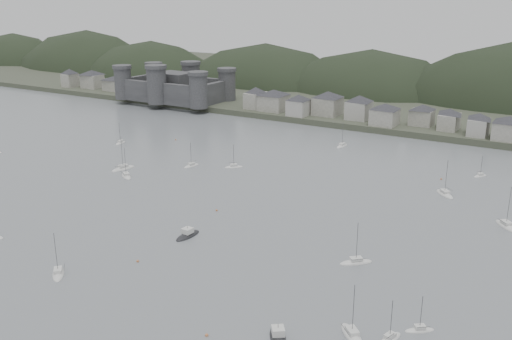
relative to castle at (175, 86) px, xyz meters
The scene contains 10 objects.
ground 216.45m from the castle, 56.28° to the right, with size 900.00×900.00×0.00m, color slate.
far_shore_land 166.61m from the castle, 43.83° to the left, with size 900.00×250.00×3.00m, color #383D2D.
forested_ridge 155.26m from the castle, 35.67° to the left, with size 851.55×103.94×102.57m.
castle is the anchor object (origin of this frame).
waterfront_town 170.64m from the castle, ahead, with size 451.48×28.46×12.92m.
sailboat_lead 191.25m from the castle, 16.10° to the right, with size 4.85×6.05×8.21m.
moored_fleet 169.19m from the castle, 49.40° to the right, with size 241.29×173.45×13.70m.
motor_launch_near 246.79m from the castle, 46.50° to the right, with size 7.52×8.61×4.01m.
motor_launch_far 195.77m from the castle, 50.05° to the right, with size 3.70×8.98×4.09m.
mooring_buoys 168.13m from the castle, 49.31° to the right, with size 147.73×122.11×0.70m.
Camera 1 is at (94.40, -81.00, 62.68)m, focal length 39.58 mm.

